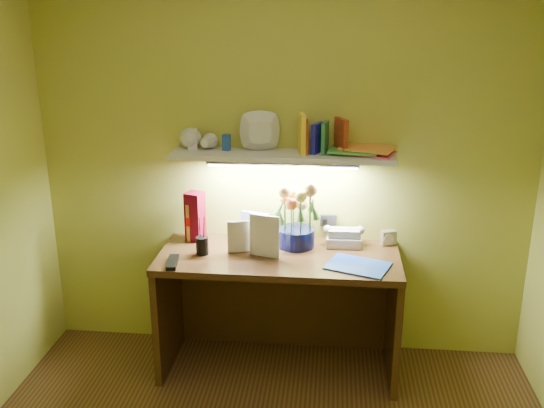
# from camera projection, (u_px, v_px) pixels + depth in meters

# --- Properties ---
(desk) EXTENTS (1.40, 0.60, 0.75)m
(desk) POSITION_uv_depth(u_px,v_px,m) (279.00, 312.00, 3.64)
(desk) COLOR #341C0E
(desk) RESTS_ON ground
(flower_bouquet) EXTENTS (0.26, 0.26, 0.39)m
(flower_bouquet) POSITION_uv_depth(u_px,v_px,m) (296.00, 215.00, 3.59)
(flower_bouquet) COLOR #070B35
(flower_bouquet) RESTS_ON desk
(telephone) EXTENTS (0.21, 0.16, 0.12)m
(telephone) POSITION_uv_depth(u_px,v_px,m) (344.00, 236.00, 3.64)
(telephone) COLOR beige
(telephone) RESTS_ON desk
(desk_clock) EXTENTS (0.10, 0.07, 0.09)m
(desk_clock) POSITION_uv_depth(u_px,v_px,m) (388.00, 238.00, 3.65)
(desk_clock) COLOR silver
(desk_clock) RESTS_ON desk
(whisky_bottle) EXTENTS (0.09, 0.09, 0.30)m
(whisky_bottle) POSITION_uv_depth(u_px,v_px,m) (193.00, 217.00, 3.70)
(whisky_bottle) COLOR #B97C23
(whisky_bottle) RESTS_ON desk
(whisky_box) EXTENTS (0.12, 0.12, 0.30)m
(whisky_box) POSITION_uv_depth(u_px,v_px,m) (195.00, 216.00, 3.70)
(whisky_box) COLOR #5B0517
(whisky_box) RESTS_ON desk
(pen_cup) EXTENTS (0.09, 0.09, 0.18)m
(pen_cup) POSITION_uv_depth(u_px,v_px,m) (202.00, 240.00, 3.50)
(pen_cup) COLOR black
(pen_cup) RESTS_ON desk
(art_card) EXTENTS (0.19, 0.09, 0.18)m
(art_card) POSITION_uv_depth(u_px,v_px,m) (255.00, 227.00, 3.70)
(art_card) COLOR silver
(art_card) RESTS_ON desk
(tv_remote) EXTENTS (0.08, 0.20, 0.02)m
(tv_remote) POSITION_uv_depth(u_px,v_px,m) (173.00, 262.00, 3.39)
(tv_remote) COLOR black
(tv_remote) RESTS_ON desk
(blue_folder) EXTENTS (0.39, 0.34, 0.01)m
(blue_folder) POSITION_uv_depth(u_px,v_px,m) (358.00, 266.00, 3.36)
(blue_folder) COLOR #1D48B2
(blue_folder) RESTS_ON desk
(desk_book_a) EXTENTS (0.15, 0.05, 0.20)m
(desk_book_a) POSITION_uv_depth(u_px,v_px,m) (227.00, 237.00, 3.52)
(desk_book_a) COLOR beige
(desk_book_a) RESTS_ON desk
(desk_book_b) EXTENTS (0.18, 0.07, 0.25)m
(desk_book_b) POSITION_uv_depth(u_px,v_px,m) (250.00, 234.00, 3.49)
(desk_book_b) COLOR silver
(desk_book_b) RESTS_ON desk
(wall_shelf) EXTENTS (1.33, 0.32, 0.26)m
(wall_shelf) POSITION_uv_depth(u_px,v_px,m) (280.00, 149.00, 3.51)
(wall_shelf) COLOR silver
(wall_shelf) RESTS_ON ground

